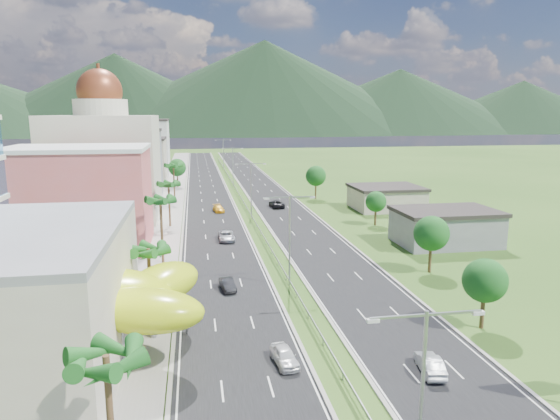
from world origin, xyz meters
TOP-DOWN VIEW (x-y plane):
  - ground at (0.00, 0.00)m, footprint 500.00×500.00m
  - road_left at (-7.50, 90.00)m, footprint 11.00×260.00m
  - road_right at (7.50, 90.00)m, footprint 11.00×260.00m
  - sidewalk_left at (-17.00, 90.00)m, footprint 7.00×260.00m
  - median_guardrail at (0.00, 71.99)m, footprint 0.10×216.06m
  - streetlight_median_a at (0.00, -25.00)m, footprint 6.04×0.25m
  - streetlight_median_b at (0.00, 10.00)m, footprint 6.04×0.25m
  - streetlight_median_c at (0.00, 50.00)m, footprint 6.04×0.25m
  - streetlight_median_d at (0.00, 95.00)m, footprint 6.04×0.25m
  - streetlight_median_e at (0.00, 140.00)m, footprint 6.04×0.25m
  - lime_canopy at (-20.00, -4.00)m, footprint 18.00×15.00m
  - pink_shophouse at (-28.00, 32.00)m, footprint 20.00×15.00m
  - domed_building at (-28.00, 55.00)m, footprint 20.00×20.00m
  - midrise_grey at (-27.00, 80.00)m, footprint 16.00×15.00m
  - midrise_beige at (-27.00, 102.00)m, footprint 16.00×15.00m
  - midrise_white at (-27.00, 125.00)m, footprint 16.00×15.00m
  - shed_near at (28.00, 25.00)m, footprint 15.00×10.00m
  - shed_far at (30.00, 55.00)m, footprint 14.00×12.00m
  - palm_tree_a at (-15.50, -22.00)m, footprint 3.60×3.60m
  - palm_tree_b at (-15.50, 2.00)m, footprint 3.60×3.60m
  - palm_tree_c at (-15.50, 22.00)m, footprint 3.60×3.60m
  - palm_tree_d at (-15.50, 45.00)m, footprint 3.60×3.60m
  - palm_tree_e at (-15.50, 70.00)m, footprint 3.60×3.60m
  - leafy_tree_lfar at (-15.50, 95.00)m, footprint 4.90×4.90m
  - leafy_tree_ra at (16.00, -5.00)m, footprint 4.20×4.20m
  - leafy_tree_rb at (19.00, 12.00)m, footprint 4.55×4.55m
  - leafy_tree_rc at (22.00, 40.00)m, footprint 3.85×3.85m
  - leafy_tree_rd at (18.00, 70.00)m, footprint 4.90×4.90m
  - mountain_ridge at (60.00, 450.00)m, footprint 860.00×140.00m
  - car_white_near_left at (-4.01, -8.76)m, footprint 2.15×4.30m
  - car_dark_left at (-7.43, 9.75)m, footprint 1.98×4.14m
  - car_silver_mid_left at (-6.03, 32.97)m, footprint 2.55×5.40m
  - car_yellow_far_left at (-6.07, 57.38)m, footprint 2.60×4.90m
  - car_silver_right at (7.16, -12.09)m, footprint 2.22×4.53m
  - car_dark_far_right at (6.81, 60.55)m, footprint 3.01×5.92m
  - motorcycle at (-11.97, -1.03)m, footprint 0.65×2.14m

SIDE VIEW (x-z plane):
  - ground at x=0.00m, z-range 0.00..0.00m
  - mountain_ridge at x=60.00m, z-range -45.00..45.00m
  - road_left at x=-7.50m, z-range 0.00..0.04m
  - road_right at x=7.50m, z-range 0.00..0.04m
  - sidewalk_left at x=-17.00m, z-range 0.00..0.12m
  - median_guardrail at x=0.00m, z-range 0.24..1.00m
  - car_dark_left at x=-7.43m, z-range 0.04..1.35m
  - car_yellow_far_left at x=-6.07m, z-range 0.04..1.39m
  - motorcycle at x=-11.97m, z-range 0.04..1.41m
  - car_white_near_left at x=-4.01m, z-range 0.04..1.45m
  - car_silver_right at x=7.16m, z-range 0.04..1.47m
  - car_silver_mid_left at x=-6.03m, z-range 0.04..1.53m
  - car_dark_far_right at x=6.81m, z-range 0.04..1.64m
  - shed_far at x=30.00m, z-range 0.00..4.40m
  - shed_near at x=28.00m, z-range 0.00..5.00m
  - leafy_tree_rc at x=22.00m, z-range 1.21..7.54m
  - leafy_tree_ra at x=16.00m, z-range 1.33..8.23m
  - lime_canopy at x=-20.00m, z-range 1.29..8.69m
  - leafy_tree_rb at x=19.00m, z-range 1.44..8.92m
  - leafy_tree_lfar at x=-15.50m, z-range 1.55..9.60m
  - leafy_tree_rd at x=18.00m, z-range 1.55..9.60m
  - midrise_beige at x=-27.00m, z-range 0.00..13.00m
  - streetlight_median_a at x=0.00m, z-range 1.25..12.25m
  - streetlight_median_b at x=0.00m, z-range 1.25..12.25m
  - streetlight_median_c at x=0.00m, z-range 1.25..12.25m
  - streetlight_median_d at x=0.00m, z-range 1.25..12.25m
  - streetlight_median_e at x=0.00m, z-range 1.25..12.25m
  - palm_tree_b at x=-15.50m, z-range 3.01..11.11m
  - pink_shophouse at x=-28.00m, z-range 0.00..15.00m
  - palm_tree_d at x=-15.50m, z-range 3.24..11.84m
  - midrise_grey at x=-27.00m, z-range 0.00..16.00m
  - palm_tree_a at x=-15.50m, z-range 3.47..12.57m
  - palm_tree_e at x=-15.50m, z-range 3.61..13.01m
  - palm_tree_c at x=-15.50m, z-range 3.70..13.30m
  - midrise_white at x=-27.00m, z-range 0.00..18.00m
  - domed_building at x=-28.00m, z-range -3.00..25.70m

